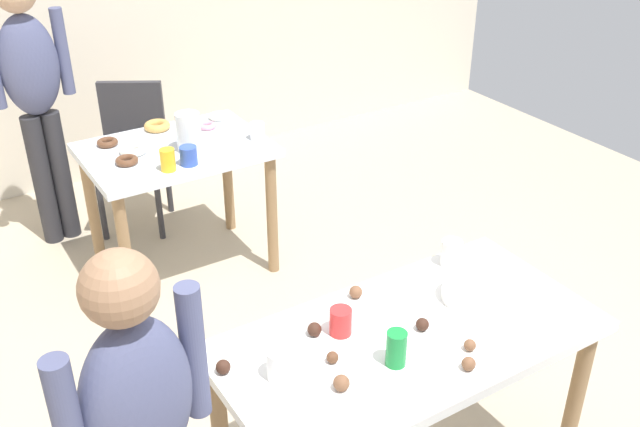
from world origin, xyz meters
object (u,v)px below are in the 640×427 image
Objects in this scene: person_adult_far at (34,88)px; mixing_bowl at (471,291)px; dining_table_near at (407,358)px; pitcher_far at (189,132)px; dining_table_far at (177,169)px; chair_far_table at (133,147)px; soda_can at (396,348)px.

mixing_bowl is at bearing -70.45° from person_adult_far.
dining_table_near is 6.50× the size of pitcher_far.
dining_table_far is at bearing 92.49° from dining_table_near.
dining_table_far is at bearing -88.24° from chair_far_table.
soda_can is (0.46, -2.68, -0.13)m from person_adult_far.
chair_far_table is (-0.02, 0.69, -0.13)m from dining_table_far.
soda_can is (-0.03, -2.64, 0.31)m from chair_far_table.
soda_can is at bearing -162.57° from mixing_bowl.
dining_table_near is 6.21× the size of mixing_bowl.
mixing_bowl is at bearing 17.43° from soda_can.
pitcher_far is (0.10, 1.87, 0.04)m from soda_can.
chair_far_table is 2.66m from soda_can.
person_adult_far is (-0.51, 0.72, 0.32)m from dining_table_far.
chair_far_table reaches higher than mixing_bowl.
dining_table_far is 0.60× the size of person_adult_far.
person_adult_far is 7.81× the size of pitcher_far.
dining_table_near and dining_table_far have the same top height.
soda_can reaches higher than dining_table_far.
chair_far_table reaches higher than dining_table_near.
dining_table_near is at bearing -87.51° from dining_table_far.
dining_table_far is at bearing 102.18° from mixing_bowl.
pitcher_far reaches higher than chair_far_table.
pitcher_far is at bearing -59.06° from dining_table_far.
person_adult_far reaches higher than mixing_bowl.
person_adult_far is at bearing 102.88° from dining_table_near.
dining_table_far is 0.94m from person_adult_far.
person_adult_far is 2.70m from mixing_bowl.
mixing_bowl is 1.77m from pitcher_far.
soda_can is at bearing -80.24° from person_adult_far.
dining_table_near is at bearing -89.00° from pitcher_far.
dining_table_near is 1.86m from dining_table_far.
person_adult_far is at bearing 175.67° from chair_far_table.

